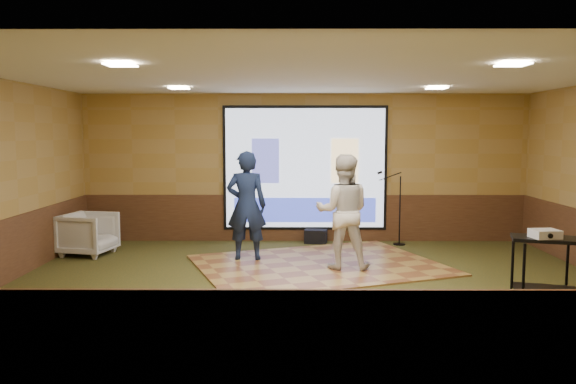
{
  "coord_description": "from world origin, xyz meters",
  "views": [
    {
      "loc": [
        -0.28,
        -7.9,
        2.2
      ],
      "look_at": [
        -0.33,
        0.72,
        1.3
      ],
      "focal_mm": 35.0,
      "sensor_mm": 36.0,
      "label": 1
    }
  ],
  "objects_px": {
    "dance_floor": "(319,265)",
    "player_left": "(246,205)",
    "player_right": "(343,212)",
    "banquet_chair": "(89,234)",
    "av_table": "(546,259)",
    "mic_stand": "(397,220)",
    "duffel_bag": "(316,236)",
    "projector_screen": "(305,169)",
    "projector": "(545,234)"
  },
  "relations": [
    {
      "from": "projector_screen",
      "to": "player_left",
      "type": "relative_size",
      "value": 1.77
    },
    {
      "from": "projector",
      "to": "banquet_chair",
      "type": "relative_size",
      "value": 0.38
    },
    {
      "from": "dance_floor",
      "to": "mic_stand",
      "type": "distance_m",
      "value": 2.48
    },
    {
      "from": "banquet_chair",
      "to": "duffel_bag",
      "type": "relative_size",
      "value": 1.94
    },
    {
      "from": "projector_screen",
      "to": "banquet_chair",
      "type": "distance_m",
      "value": 4.31
    },
    {
      "from": "dance_floor",
      "to": "player_left",
      "type": "height_order",
      "value": "player_left"
    },
    {
      "from": "banquet_chair",
      "to": "av_table",
      "type": "bearing_deg",
      "value": -101.71
    },
    {
      "from": "projector_screen",
      "to": "mic_stand",
      "type": "xyz_separation_m",
      "value": [
        1.81,
        -0.34,
        -0.98
      ]
    },
    {
      "from": "dance_floor",
      "to": "projector",
      "type": "bearing_deg",
      "value": -39.15
    },
    {
      "from": "projector_screen",
      "to": "dance_floor",
      "type": "height_order",
      "value": "projector_screen"
    },
    {
      "from": "player_left",
      "to": "banquet_chair",
      "type": "relative_size",
      "value": 2.21
    },
    {
      "from": "projector",
      "to": "duffel_bag",
      "type": "xyz_separation_m",
      "value": [
        -2.7,
        4.18,
        -0.81
      ]
    },
    {
      "from": "player_left",
      "to": "player_right",
      "type": "height_order",
      "value": "player_left"
    },
    {
      "from": "projector",
      "to": "duffel_bag",
      "type": "height_order",
      "value": "projector"
    },
    {
      "from": "av_table",
      "to": "mic_stand",
      "type": "relative_size",
      "value": 0.61
    },
    {
      "from": "projector",
      "to": "mic_stand",
      "type": "relative_size",
      "value": 0.22
    },
    {
      "from": "projector_screen",
      "to": "duffel_bag",
      "type": "bearing_deg",
      "value": -40.82
    },
    {
      "from": "dance_floor",
      "to": "player_left",
      "type": "bearing_deg",
      "value": 163.11
    },
    {
      "from": "projector_screen",
      "to": "player_right",
      "type": "xyz_separation_m",
      "value": [
        0.55,
        -2.39,
        -0.53
      ]
    },
    {
      "from": "player_right",
      "to": "banquet_chair",
      "type": "distance_m",
      "value": 4.67
    },
    {
      "from": "player_left",
      "to": "dance_floor",
      "type": "bearing_deg",
      "value": 162.91
    },
    {
      "from": "dance_floor",
      "to": "duffel_bag",
      "type": "xyz_separation_m",
      "value": [
        0.03,
        1.96,
        0.12
      ]
    },
    {
      "from": "player_left",
      "to": "av_table",
      "type": "bearing_deg",
      "value": 147.46
    },
    {
      "from": "projector_screen",
      "to": "projector",
      "type": "bearing_deg",
      "value": -56.29
    },
    {
      "from": "av_table",
      "to": "duffel_bag",
      "type": "bearing_deg",
      "value": 123.71
    },
    {
      "from": "player_left",
      "to": "mic_stand",
      "type": "distance_m",
      "value": 3.23
    },
    {
      "from": "player_right",
      "to": "player_left",
      "type": "bearing_deg",
      "value": -16.58
    },
    {
      "from": "dance_floor",
      "to": "mic_stand",
      "type": "height_order",
      "value": "mic_stand"
    },
    {
      "from": "av_table",
      "to": "duffel_bag",
      "type": "relative_size",
      "value": 2.03
    },
    {
      "from": "mic_stand",
      "to": "duffel_bag",
      "type": "relative_size",
      "value": 3.35
    },
    {
      "from": "mic_stand",
      "to": "dance_floor",
      "type": "bearing_deg",
      "value": -154.04
    },
    {
      "from": "projector_screen",
      "to": "av_table",
      "type": "xyz_separation_m",
      "value": [
        2.97,
        -4.31,
        -0.86
      ]
    },
    {
      "from": "player_right",
      "to": "banquet_chair",
      "type": "relative_size",
      "value": 2.17
    },
    {
      "from": "player_right",
      "to": "projector",
      "type": "xyz_separation_m",
      "value": [
        2.36,
        -1.97,
        -0.0
      ]
    },
    {
      "from": "projector_screen",
      "to": "mic_stand",
      "type": "bearing_deg",
      "value": -10.66
    },
    {
      "from": "projector_screen",
      "to": "av_table",
      "type": "distance_m",
      "value": 5.31
    },
    {
      "from": "mic_stand",
      "to": "duffel_bag",
      "type": "bearing_deg",
      "value": 152.59
    },
    {
      "from": "projector_screen",
      "to": "mic_stand",
      "type": "distance_m",
      "value": 2.09
    },
    {
      "from": "dance_floor",
      "to": "av_table",
      "type": "bearing_deg",
      "value": -37.9
    },
    {
      "from": "av_table",
      "to": "mic_stand",
      "type": "height_order",
      "value": "mic_stand"
    },
    {
      "from": "banquet_chair",
      "to": "duffel_bag",
      "type": "distance_m",
      "value": 4.33
    },
    {
      "from": "duffel_bag",
      "to": "dance_floor",
      "type": "bearing_deg",
      "value": -91.0
    },
    {
      "from": "dance_floor",
      "to": "av_table",
      "type": "height_order",
      "value": "av_table"
    },
    {
      "from": "av_table",
      "to": "duffel_bag",
      "type": "distance_m",
      "value": 4.98
    },
    {
      "from": "player_right",
      "to": "av_table",
      "type": "height_order",
      "value": "player_right"
    },
    {
      "from": "dance_floor",
      "to": "player_right",
      "type": "distance_m",
      "value": 1.04
    },
    {
      "from": "dance_floor",
      "to": "player_left",
      "type": "distance_m",
      "value": 1.6
    },
    {
      "from": "projector_screen",
      "to": "player_left",
      "type": "xyz_separation_m",
      "value": [
        -1.05,
        -1.77,
        -0.51
      ]
    },
    {
      "from": "player_left",
      "to": "banquet_chair",
      "type": "distance_m",
      "value": 3.0
    },
    {
      "from": "mic_stand",
      "to": "projector_screen",
      "type": "bearing_deg",
      "value": 147.46
    }
  ]
}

